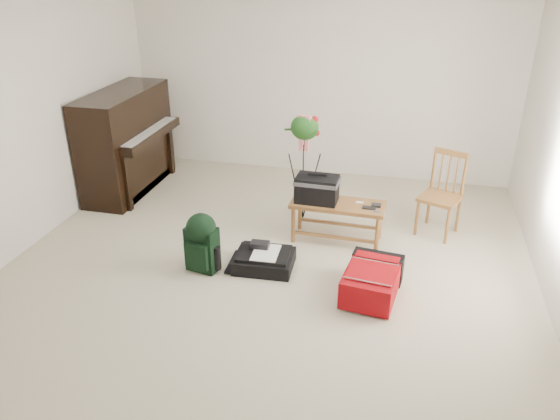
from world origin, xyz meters
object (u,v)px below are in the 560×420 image
(piano, at_px, (127,143))
(black_duffel, at_px, (264,259))
(green_backpack, at_px, (202,240))
(dining_chair, at_px, (440,195))
(bench, at_px, (323,194))
(flower_stand, at_px, (304,168))
(red_suitcase, at_px, (372,278))

(piano, distance_m, black_duffel, 2.64)
(green_backpack, bearing_deg, dining_chair, 42.66)
(black_duffel, bearing_deg, piano, 142.92)
(bench, distance_m, flower_stand, 0.53)
(flower_stand, bearing_deg, piano, -172.01)
(bench, height_order, dining_chair, dining_chair)
(piano, height_order, red_suitcase, piano)
(piano, xyz_separation_m, bench, (2.59, -0.75, -0.08))
(black_duffel, bearing_deg, dining_chair, 32.21)
(black_duffel, xyz_separation_m, flower_stand, (0.15, 1.13, 0.52))
(red_suitcase, bearing_deg, flower_stand, 131.30)
(piano, xyz_separation_m, green_backpack, (1.59, -1.62, -0.28))
(red_suitcase, bearing_deg, green_backpack, -173.32)
(green_backpack, bearing_deg, piano, 145.79)
(piano, height_order, black_duffel, piano)
(dining_chair, distance_m, flower_stand, 1.48)
(red_suitcase, xyz_separation_m, flower_stand, (-0.90, 1.31, 0.46))
(bench, bearing_deg, dining_chair, 22.38)
(flower_stand, bearing_deg, red_suitcase, -39.75)
(dining_chair, xyz_separation_m, black_duffel, (-1.62, -1.15, -0.35))
(piano, bearing_deg, flower_stand, -7.81)
(bench, bearing_deg, green_backpack, -137.70)
(piano, relative_size, flower_stand, 1.21)
(dining_chair, xyz_separation_m, green_backpack, (-2.18, -1.32, -0.11))
(bench, xyz_separation_m, green_backpack, (-1.00, -0.87, -0.20))
(piano, bearing_deg, red_suitcase, -26.95)
(piano, xyz_separation_m, black_duffel, (2.15, -1.44, -0.51))
(red_suitcase, xyz_separation_m, black_duffel, (-1.05, 0.18, -0.06))
(piano, height_order, bench, piano)
(piano, distance_m, flower_stand, 2.32)
(black_duffel, bearing_deg, green_backpack, -165.71)
(dining_chair, relative_size, flower_stand, 0.72)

